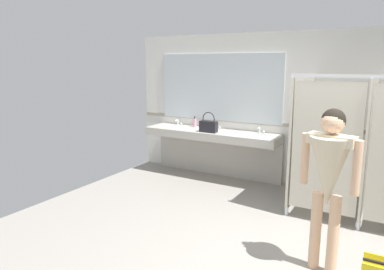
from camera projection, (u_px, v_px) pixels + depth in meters
ground_plane at (302, 269)px, 3.75m from camera, size 7.68×5.46×0.10m
wall_back at (345, 114)px, 5.60m from camera, size 7.68×0.12×2.60m
wall_back_tile_band at (343, 130)px, 5.59m from camera, size 7.68×0.01×0.06m
vanity_counter at (213, 142)px, 6.55m from camera, size 2.52×0.59×1.00m
mirror_panel at (219, 87)px, 6.54m from camera, size 2.42×0.02×1.22m
person_standing at (329, 171)px, 3.44m from camera, size 0.57×0.47×1.66m
handbag at (209, 126)px, 6.26m from camera, size 0.32×0.13×0.36m
soap_dispenser at (195, 122)px, 6.78m from camera, size 0.07×0.07×0.21m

